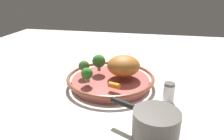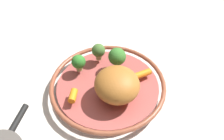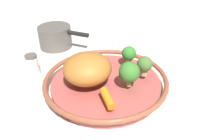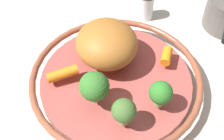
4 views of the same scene
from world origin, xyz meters
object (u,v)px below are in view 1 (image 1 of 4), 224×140
Objects in this scene: roast_chicken_piece at (124,66)px; broccoli_floret_large at (84,66)px; serving_bowl at (111,80)px; saucepan at (155,125)px; baby_carrot_center at (116,64)px; broccoli_floret_mid at (87,74)px; baby_carrot_left at (114,85)px; salt_shaker at (169,93)px; broccoli_floret_edge at (99,61)px.

roast_chicken_piece reaches higher than broccoli_floret_large.
saucepan is (0.18, -0.29, 0.02)m from serving_bowl.
roast_chicken_piece is at bearing -62.54° from baby_carrot_center.
roast_chicken_piece is 0.15m from broccoli_floret_mid.
broccoli_floret_large reaches higher than saucepan.
saucepan is (0.15, -0.19, -0.01)m from baby_carrot_left.
baby_carrot_center is at bearing 117.46° from roast_chicken_piece.
salt_shaker is (0.22, -0.20, -0.02)m from baby_carrot_center.
broccoli_floret_mid is 0.30m from salt_shaker.
broccoli_floret_mid is (-0.12, -0.09, -0.01)m from roast_chicken_piece.
broccoli_floret_large is at bearing -134.62° from baby_carrot_center.
baby_carrot_center is (-0.05, 0.09, -0.03)m from roast_chicken_piece.
broccoli_floret_mid is at bearing -143.22° from roast_chicken_piece.
roast_chicken_piece is 0.34m from saucepan.
serving_bowl is at bearing -161.76° from roast_chicken_piece.
roast_chicken_piece reaches higher than broccoli_floret_mid.
roast_chicken_piece is at bearing 36.78° from broccoli_floret_mid.
roast_chicken_piece is 1.85× the size of broccoli_floret_edge.
salt_shaker is (0.29, -0.13, -0.05)m from broccoli_floret_edge.
saucepan reaches higher than salt_shaker.
saucepan is at bearing -51.71° from baby_carrot_left.
serving_bowl is 0.12m from broccoli_floret_large.
serving_bowl is 0.24m from salt_shaker.
roast_chicken_piece is at bearing 113.35° from saucepan.
serving_bowl is at bearing 108.69° from baby_carrot_left.
broccoli_floret_mid is at bearing 177.17° from salt_shaker.
broccoli_floret_large reaches higher than serving_bowl.
roast_chicken_piece is 2.26× the size of broccoli_floret_large.
broccoli_floret_edge is 0.07m from broccoli_floret_large.
roast_chicken_piece is at bearing -13.88° from broccoli_floret_edge.
salt_shaker reaches higher than serving_bowl.
roast_chicken_piece is 0.13m from baby_carrot_left.
broccoli_floret_large is 0.30× the size of saucepan.
broccoli_floret_mid is at bearing -112.62° from baby_carrot_center.
saucepan reaches higher than baby_carrot_center.
baby_carrot_left is 0.73× the size of broccoli_floret_mid.
serving_bowl is 4.86× the size of salt_shaker.
salt_shaker is at bearing -31.16° from roast_chicken_piece.
baby_carrot_left is 0.24m from saucepan.
broccoli_floret_mid is 0.79× the size of broccoli_floret_edge.
baby_carrot_center is at bearing 45.38° from broccoli_floret_large.
broccoli_floret_mid reaches higher than baby_carrot_center.
broccoli_floret_large reaches higher than salt_shaker.
broccoli_floret_large is at bearing 117.07° from broccoli_floret_mid.
baby_carrot_left is 0.22m from baby_carrot_center.
saucepan is at bearing -66.65° from roast_chicken_piece.
broccoli_floret_edge reaches higher than baby_carrot_center.
baby_carrot_center is at bearing 99.00° from baby_carrot_left.
saucepan is at bearing -40.41° from broccoli_floret_mid.
serving_bowl is 2.70× the size of roast_chicken_piece.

